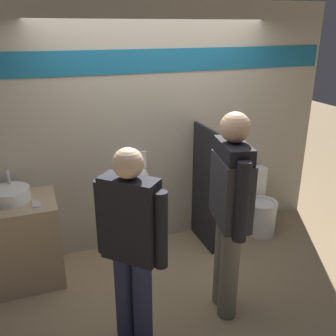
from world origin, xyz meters
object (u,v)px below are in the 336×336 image
object	(u,v)px
toilet	(258,207)
person_in_vest	(230,204)
person_with_lanyard	(131,244)
urinal_near_counter	(135,184)
sink_basin	(10,194)
cell_phone	(36,204)

from	to	relation	value
toilet	person_in_vest	world-z (taller)	person_in_vest
toilet	person_with_lanyard	world-z (taller)	person_with_lanyard
urinal_near_counter	person_with_lanyard	size ratio (longest dim) A/B	0.71
person_with_lanyard	person_in_vest	bearing A→B (deg)	-129.04
sink_basin	cell_phone	xyz separation A→B (m)	(0.22, -0.18, -0.05)
urinal_near_counter	person_in_vest	distance (m)	1.37
urinal_near_counter	toilet	world-z (taller)	urinal_near_counter
person_with_lanyard	cell_phone	bearing A→B (deg)	-14.06
cell_phone	urinal_near_counter	bearing A→B (deg)	16.43
cell_phone	toilet	xyz separation A→B (m)	(2.57, 0.14, -0.55)
urinal_near_counter	person_in_vest	bearing A→B (deg)	-69.94
sink_basin	urinal_near_counter	world-z (taller)	urinal_near_counter
sink_basin	toilet	world-z (taller)	sink_basin
urinal_near_counter	person_with_lanyard	world-z (taller)	person_with_lanyard
sink_basin	toilet	bearing A→B (deg)	-0.99
sink_basin	toilet	xyz separation A→B (m)	(2.79, -0.05, -0.61)
cell_phone	sink_basin	bearing A→B (deg)	140.43
cell_phone	person_in_vest	distance (m)	1.79
toilet	person_with_lanyard	size ratio (longest dim) A/B	0.55
cell_phone	urinal_near_counter	xyz separation A→B (m)	(1.04, 0.31, -0.08)
sink_basin	person_with_lanyard	world-z (taller)	person_with_lanyard
cell_phone	person_with_lanyard	size ratio (longest dim) A/B	0.08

